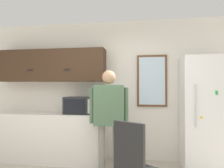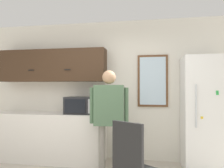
{
  "view_description": "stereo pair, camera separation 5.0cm",
  "coord_description": "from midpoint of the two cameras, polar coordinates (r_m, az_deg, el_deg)",
  "views": [
    {
      "loc": [
        0.74,
        -2.21,
        1.39
      ],
      "look_at": [
        0.2,
        1.12,
        1.45
      ],
      "focal_mm": 35.0,
      "sensor_mm": 36.0,
      "label": 1
    },
    {
      "loc": [
        0.79,
        -2.21,
        1.39
      ],
      "look_at": [
        0.2,
        1.12,
        1.45
      ],
      "focal_mm": 35.0,
      "sensor_mm": 36.0,
      "label": 2
    }
  ],
  "objects": [
    {
      "name": "upper_cabinets",
      "position": [
        4.52,
        -14.86,
        4.61
      ],
      "size": [
        2.14,
        0.34,
        0.63
      ],
      "color": "#3D2819"
    },
    {
      "name": "refrigerator",
      "position": [
        4.02,
        23.15,
        -7.08
      ],
      "size": [
        0.69,
        0.71,
        1.91
      ],
      "color": "white",
      "rests_on": "ground_plane"
    },
    {
      "name": "counter",
      "position": [
        4.47,
        -15.75,
        -13.03
      ],
      "size": [
        2.14,
        0.62,
        0.9
      ],
      "color": "silver",
      "rests_on": "ground_plane"
    },
    {
      "name": "microwave",
      "position": [
        4.12,
        -7.75,
        -5.51
      ],
      "size": [
        0.55,
        0.4,
        0.32
      ],
      "color": "#232326",
      "rests_on": "counter"
    },
    {
      "name": "chair",
      "position": [
        2.62,
        6.13,
        -20.0
      ],
      "size": [
        0.61,
        0.61,
        1.01
      ],
      "rotation": [
        0.0,
        0.0,
        2.58
      ],
      "color": "black",
      "rests_on": "ground_plane"
    },
    {
      "name": "window",
      "position": [
        4.23,
        10.91,
        0.81
      ],
      "size": [
        0.57,
        0.05,
        0.99
      ],
      "color": "brown"
    },
    {
      "name": "back_wall",
      "position": [
        4.34,
        -0.11,
        -1.47
      ],
      "size": [
        6.0,
        0.06,
        2.7
      ],
      "color": "silver",
      "rests_on": "ground_plane"
    },
    {
      "name": "person",
      "position": [
        3.55,
        -0.38,
        -6.88
      ],
      "size": [
        0.63,
        0.27,
        1.67
      ],
      "rotation": [
        0.0,
        0.0,
        0.11
      ],
      "color": "gray",
      "rests_on": "ground_plane"
    }
  ]
}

